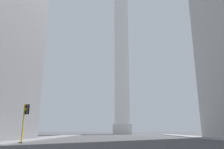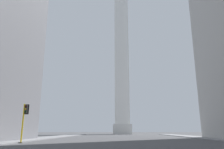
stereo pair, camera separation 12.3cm
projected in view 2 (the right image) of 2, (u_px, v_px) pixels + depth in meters
sidewalk_left at (19, 141)px, 33.19m from camera, size 5.00×112.15×0.15m
obelisk at (122, 53)px, 99.39m from camera, size 7.71×7.71×73.19m
traffic_light_mid_left at (24, 117)px, 28.71m from camera, size 0.79×0.52×5.02m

